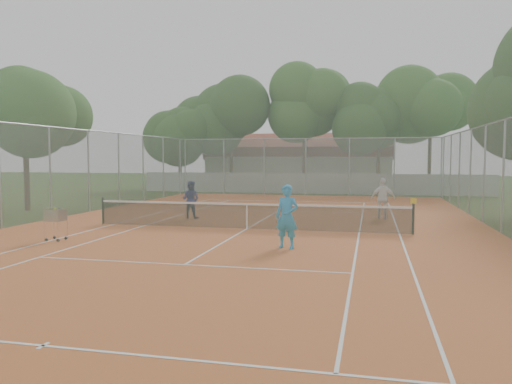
% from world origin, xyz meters
% --- Properties ---
extents(ground, '(120.00, 120.00, 0.00)m').
position_xyz_m(ground, '(0.00, 0.00, 0.00)').
color(ground, '#1D370F').
rests_on(ground, ground).
extents(court_pad, '(18.00, 34.00, 0.02)m').
position_xyz_m(court_pad, '(0.00, 0.00, 0.01)').
color(court_pad, '#C05825').
rests_on(court_pad, ground).
extents(court_lines, '(10.98, 23.78, 0.01)m').
position_xyz_m(court_lines, '(0.00, 0.00, 0.02)').
color(court_lines, white).
rests_on(court_lines, court_pad).
extents(tennis_net, '(11.88, 0.10, 0.98)m').
position_xyz_m(tennis_net, '(0.00, 0.00, 0.51)').
color(tennis_net, black).
rests_on(tennis_net, court_pad).
extents(perimeter_fence, '(18.00, 34.00, 4.00)m').
position_xyz_m(perimeter_fence, '(0.00, 0.00, 2.00)').
color(perimeter_fence, slate).
rests_on(perimeter_fence, ground).
extents(boundary_wall, '(26.00, 0.30, 1.50)m').
position_xyz_m(boundary_wall, '(0.00, 19.00, 0.75)').
color(boundary_wall, silver).
rests_on(boundary_wall, ground).
extents(clubhouse, '(16.40, 9.00, 4.40)m').
position_xyz_m(clubhouse, '(-2.00, 29.00, 2.20)').
color(clubhouse, beige).
rests_on(clubhouse, ground).
extents(tropical_trees, '(29.00, 19.00, 10.00)m').
position_xyz_m(tropical_trees, '(0.00, 22.00, 5.00)').
color(tropical_trees, '#14340D').
rests_on(tropical_trees, ground).
extents(player_near, '(0.76, 0.57, 1.88)m').
position_xyz_m(player_near, '(2.11, -3.59, 0.96)').
color(player_near, '#1884D0').
rests_on(player_near, court_pad).
extents(player_far_left, '(0.86, 0.71, 1.64)m').
position_xyz_m(player_far_left, '(-3.18, 2.56, 0.84)').
color(player_far_left, '#1F1B52').
rests_on(player_far_left, court_pad).
extents(player_far_right, '(1.04, 0.45, 1.77)m').
position_xyz_m(player_far_right, '(5.01, 4.32, 0.90)').
color(player_far_right, silver).
rests_on(player_far_right, court_pad).
extents(ball_hopper, '(0.66, 0.66, 1.12)m').
position_xyz_m(ball_hopper, '(-5.31, -3.96, 0.58)').
color(ball_hopper, '#B5B6BD').
rests_on(ball_hopper, court_pad).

